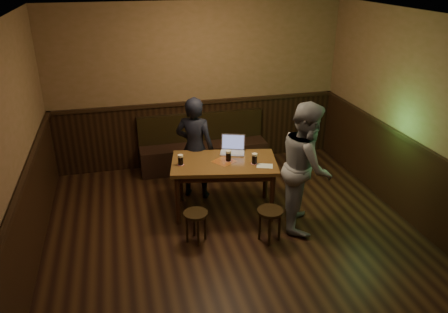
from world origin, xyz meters
TOP-DOWN VIEW (x-y plane):
  - room at (0.00, 0.22)m, footprint 5.04×6.04m
  - bench at (0.02, 2.75)m, footprint 2.20×0.50m
  - pub_table at (0.02, 1.22)m, footprint 1.60×1.11m
  - stool_left at (-0.52, 0.54)m, footprint 0.33×0.33m
  - stool_right at (0.41, 0.33)m, footprint 0.43×0.43m
  - pint_left at (-0.59, 1.25)m, footprint 0.10×0.10m
  - pint_mid at (0.08, 1.22)m, footprint 0.10×0.10m
  - pint_right at (0.41, 1.04)m, footprint 0.10×0.10m
  - laptop at (0.22, 1.51)m, footprint 0.42×0.38m
  - menu at (0.53, 0.93)m, footprint 0.26×0.22m
  - person_suit at (-0.30, 1.76)m, footprint 0.69×0.60m
  - person_grey at (0.99, 0.61)m, footprint 0.92×1.03m

SIDE VIEW (x-z plane):
  - bench at x=0.02m, z-range -0.16..0.79m
  - stool_left at x=-0.52m, z-range 0.13..0.56m
  - stool_right at x=0.41m, z-range 0.14..0.59m
  - pub_table at x=0.02m, z-range 0.29..1.08m
  - menu at x=0.53m, z-range 0.79..0.79m
  - person_suit at x=-0.30m, z-range 0.00..1.59m
  - laptop at x=0.22m, z-range 0.73..0.97m
  - pint_left at x=-0.59m, z-range 0.78..0.94m
  - pint_right at x=0.41m, z-range 0.78..0.94m
  - pint_mid at x=0.08m, z-range 0.78..0.94m
  - person_grey at x=0.99m, z-range 0.00..1.76m
  - room at x=0.00m, z-range -0.22..2.62m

